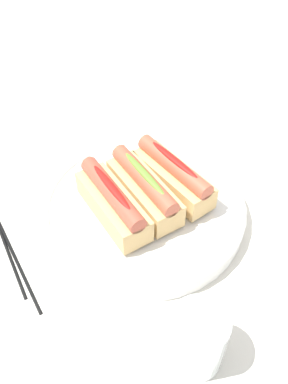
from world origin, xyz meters
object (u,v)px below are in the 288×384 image
at_px(water_glass, 197,342).
at_px(hotdog_side, 173,175).
at_px(hotdog_front, 113,203).
at_px(chopstick_far, 4,242).
at_px(hotdog_back, 144,188).
at_px(chopstick_near, 14,256).
at_px(serving_bowl, 144,208).

bearing_deg(water_glass, hotdog_side, 165.90).
bearing_deg(hotdog_side, hotdog_front, -74.77).
bearing_deg(hotdog_front, chopstick_far, -98.25).
xyz_separation_m(hotdog_back, water_glass, (0.24, -0.01, -0.02)).
xyz_separation_m(chopstick_near, chopstick_far, (-0.03, -0.01, 0.00)).
distance_m(serving_bowl, chopstick_near, 0.21).
distance_m(serving_bowl, chopstick_far, 0.22).
bearing_deg(water_glass, chopstick_far, -139.95).
bearing_deg(water_glass, hotdog_front, -169.47).
bearing_deg(hotdog_side, chopstick_far, -89.07).
xyz_separation_m(hotdog_back, chopstick_far, (-0.01, -0.22, -0.06)).
bearing_deg(hotdog_front, serving_bowl, 105.23).
relative_size(hotdog_front, chopstick_far, 0.72).
distance_m(hotdog_side, chopstick_far, 0.28).
xyz_separation_m(serving_bowl, hotdog_back, (0.00, 0.00, 0.04)).
height_order(hotdog_back, chopstick_near, hotdog_back).
distance_m(hotdog_front, chopstick_far, 0.18).
relative_size(serving_bowl, chopstick_far, 1.47).
bearing_deg(hotdog_side, water_glass, -14.10).
bearing_deg(chopstick_near, chopstick_far, -171.24).
relative_size(hotdog_front, water_glass, 1.75).
bearing_deg(hotdog_front, chopstick_near, -87.97).
height_order(hotdog_side, water_glass, hotdog_side).
bearing_deg(hotdog_back, serving_bowl, -90.00).
xyz_separation_m(hotdog_front, chopstick_near, (0.01, -0.16, -0.06)).
bearing_deg(chopstick_far, hotdog_side, 80.41).
bearing_deg(hotdog_back, chopstick_far, -92.58).
bearing_deg(hotdog_back, water_glass, -2.62).
distance_m(hotdog_back, chopstick_far, 0.23).
distance_m(hotdog_back, chopstick_near, 0.22).
height_order(hotdog_front, chopstick_near, hotdog_front).
distance_m(hotdog_side, chopstick_near, 0.27).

